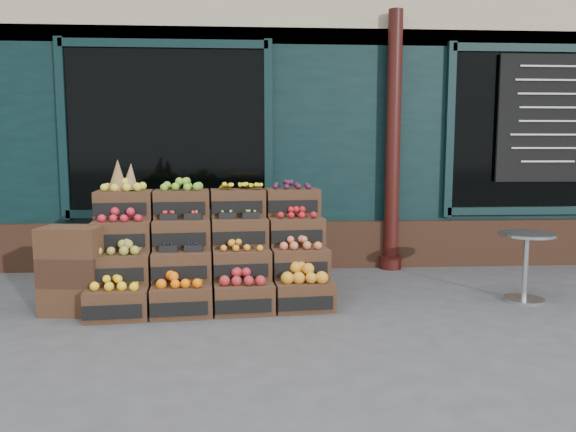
{
  "coord_description": "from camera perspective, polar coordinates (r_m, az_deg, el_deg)",
  "views": [
    {
      "loc": [
        -0.56,
        -4.89,
        1.53
      ],
      "look_at": [
        -0.2,
        0.7,
        0.85
      ],
      "focal_mm": 35.0,
      "sensor_mm": 36.0,
      "label": 1
    }
  ],
  "objects": [
    {
      "name": "bistro_table",
      "position": [
        6.1,
        23.0,
        -4.02
      ],
      "size": [
        0.55,
        0.55,
        0.69
      ],
      "rotation": [
        0.0,
        0.0,
        0.05
      ],
      "color": "silver",
      "rests_on": "ground"
    },
    {
      "name": "shopkeeper",
      "position": [
        7.71,
        -14.91,
        2.09
      ],
      "size": [
        0.76,
        0.61,
        1.82
      ],
      "primitive_type": "imported",
      "rotation": [
        0.0,
        0.0,
        2.85
      ],
      "color": "#154B20",
      "rests_on": "ground"
    },
    {
      "name": "shop_facade",
      "position": [
        10.06,
        -0.49,
        11.87
      ],
      "size": [
        12.0,
        6.24,
        4.8
      ],
      "color": "black",
      "rests_on": "ground"
    },
    {
      "name": "ground",
      "position": [
        5.16,
        2.77,
        -10.35
      ],
      "size": [
        60.0,
        60.0,
        0.0
      ],
      "primitive_type": "plane",
      "color": "#414144",
      "rests_on": "ground"
    },
    {
      "name": "spare_crates",
      "position": [
        5.59,
        -21.04,
        -5.15
      ],
      "size": [
        0.58,
        0.43,
        0.81
      ],
      "rotation": [
        0.0,
        0.0,
        -0.11
      ],
      "color": "#3F2719",
      "rests_on": "ground"
    },
    {
      "name": "crate_display",
      "position": [
        5.69,
        -7.85,
        -4.21
      ],
      "size": [
        2.36,
        1.31,
        1.42
      ],
      "rotation": [
        0.0,
        0.0,
        0.09
      ],
      "color": "#3F2719",
      "rests_on": "ground"
    }
  ]
}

